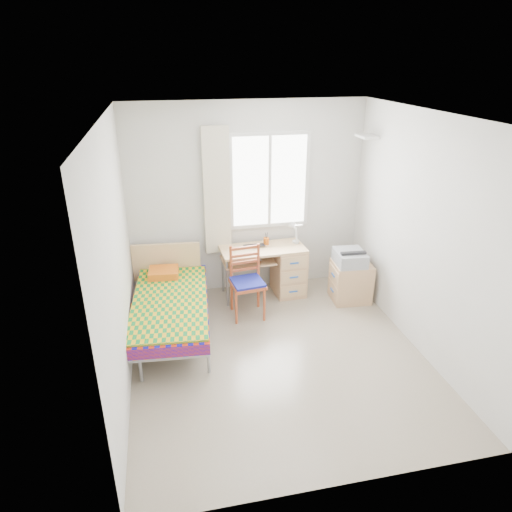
{
  "coord_description": "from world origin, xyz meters",
  "views": [
    {
      "loc": [
        -1.13,
        -4.1,
        3.1
      ],
      "look_at": [
        -0.14,
        0.55,
        1.0
      ],
      "focal_mm": 32.0,
      "sensor_mm": 36.0,
      "label": 1
    }
  ],
  "objects_px": {
    "cabinet": "(350,281)",
    "bed": "(170,302)",
    "desk": "(284,268)",
    "printer": "(350,257)",
    "chair": "(247,277)"
  },
  "relations": [
    {
      "from": "cabinet",
      "to": "bed",
      "type": "bearing_deg",
      "value": -169.26
    },
    {
      "from": "desk",
      "to": "cabinet",
      "type": "xyz_separation_m",
      "value": [
        0.84,
        -0.38,
        -0.12
      ]
    },
    {
      "from": "bed",
      "to": "printer",
      "type": "height_order",
      "value": "bed"
    },
    {
      "from": "printer",
      "to": "bed",
      "type": "bearing_deg",
      "value": -169.3
    },
    {
      "from": "bed",
      "to": "cabinet",
      "type": "xyz_separation_m",
      "value": [
        2.43,
        0.29,
        -0.12
      ]
    },
    {
      "from": "chair",
      "to": "cabinet",
      "type": "relative_size",
      "value": 1.69
    },
    {
      "from": "cabinet",
      "to": "chair",
      "type": "bearing_deg",
      "value": -173.19
    },
    {
      "from": "cabinet",
      "to": "printer",
      "type": "xyz_separation_m",
      "value": [
        -0.04,
        -0.0,
        0.37
      ]
    },
    {
      "from": "desk",
      "to": "chair",
      "type": "distance_m",
      "value": 0.76
    },
    {
      "from": "printer",
      "to": "desk",
      "type": "bearing_deg",
      "value": 158.4
    },
    {
      "from": "bed",
      "to": "cabinet",
      "type": "height_order",
      "value": "bed"
    },
    {
      "from": "cabinet",
      "to": "printer",
      "type": "relative_size",
      "value": 1.19
    },
    {
      "from": "cabinet",
      "to": "desk",
      "type": "bearing_deg",
      "value": 159.83
    },
    {
      "from": "bed",
      "to": "chair",
      "type": "xyz_separation_m",
      "value": [
        0.99,
        0.22,
        0.12
      ]
    },
    {
      "from": "chair",
      "to": "cabinet",
      "type": "distance_m",
      "value": 1.47
    }
  ]
}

